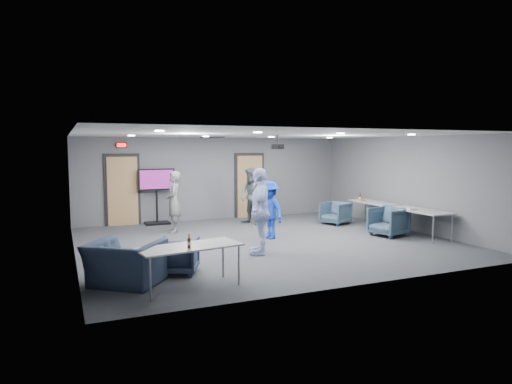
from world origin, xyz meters
name	(u,v)px	position (x,y,z in m)	size (l,w,h in m)	color
floor	(265,241)	(0.00, 0.00, 0.00)	(9.00, 9.00, 0.00)	#313338
ceiling	(266,135)	(0.00, 0.00, 2.70)	(9.00, 9.00, 0.00)	silver
wall_back	(216,179)	(0.00, 4.00, 1.35)	(9.00, 0.02, 2.70)	slate
wall_front	(362,208)	(0.00, -4.00, 1.35)	(9.00, 0.02, 2.70)	slate
wall_left	(73,196)	(-4.50, 0.00, 1.35)	(0.02, 8.00, 2.70)	slate
wall_right	(407,183)	(4.50, 0.00, 1.35)	(0.02, 8.00, 2.70)	slate
door_left	(123,191)	(-3.00, 3.95, 1.07)	(1.06, 0.17, 2.24)	black
door_right	(250,186)	(1.20, 3.95, 1.07)	(1.06, 0.17, 2.24)	black
exit_sign	(121,145)	(-3.00, 3.93, 2.45)	(0.32, 0.08, 0.16)	black
hvac_diffuser	(212,137)	(-0.50, 2.80, 2.69)	(0.60, 0.60, 0.03)	black
downlights	(266,135)	(0.00, 0.00, 2.68)	(6.18, 3.78, 0.02)	white
person_a	(174,202)	(-1.84, 2.18, 0.86)	(0.63, 0.41, 1.72)	gray
person_b	(252,196)	(0.69, 2.54, 0.88)	(0.85, 0.66, 1.76)	#566067
person_c	(260,211)	(-0.67, -1.18, 0.97)	(1.13, 0.47, 1.93)	#C6D1FF
person_d	(269,210)	(0.25, 0.31, 0.76)	(0.98, 0.56, 1.51)	#1C3EB7
chair_right_a	(335,213)	(3.09, 1.54, 0.35)	(0.74, 0.76, 0.69)	#394F63
chair_right_b	(388,222)	(3.35, -0.63, 0.38)	(0.82, 0.85, 0.77)	#36495D
chair_front_a	(178,255)	(-2.74, -2.00, 0.34)	(0.73, 0.75, 0.68)	#3A4665
chair_front_b	(125,263)	(-3.76, -2.38, 0.38)	(1.17, 1.02, 0.76)	#324056
table_right_a	(373,204)	(4.00, 0.86, 0.68)	(0.69, 1.66, 0.73)	#A1A3A6
table_right_b	(418,211)	(4.00, -1.04, 0.69)	(0.78, 1.88, 0.73)	#A1A3A6
table_front_left	(190,249)	(-2.77, -3.00, 0.68)	(1.85, 1.01, 0.73)	#A1A3A6
bottle_front	(189,243)	(-2.83, -3.17, 0.82)	(0.06, 0.06, 0.24)	#511E0E
bottle_right	(360,198)	(3.77, 1.22, 0.83)	(0.07, 0.07, 0.26)	#511E0E
snack_box	(362,200)	(3.79, 1.15, 0.75)	(0.19, 0.13, 0.04)	#DE6137
wrapper	(412,209)	(3.80, -1.02, 0.76)	(0.24, 0.16, 0.05)	silver
tv_stand	(157,193)	(-2.00, 3.75, 0.98)	(1.13, 0.54, 1.73)	black
projector	(277,146)	(0.29, -0.08, 2.41)	(0.38, 0.35, 0.35)	black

